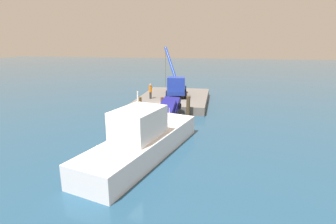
{
  "coord_description": "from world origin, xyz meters",
  "views": [
    {
      "loc": [
        28.55,
        5.63,
        8.01
      ],
      "look_at": [
        1.67,
        0.48,
        0.59
      ],
      "focal_mm": 28.01,
      "sensor_mm": 36.0,
      "label": 1
    }
  ],
  "objects_px": {
    "moored_yacht": "(155,140)",
    "salvaged_car": "(166,115)",
    "crane_truck": "(176,86)",
    "dock_worker": "(150,91)"
  },
  "relations": [
    {
      "from": "salvaged_car",
      "to": "moored_yacht",
      "type": "height_order",
      "value": "moored_yacht"
    },
    {
      "from": "crane_truck",
      "to": "salvaged_car",
      "type": "relative_size",
      "value": 1.9
    },
    {
      "from": "moored_yacht",
      "to": "salvaged_car",
      "type": "bearing_deg",
      "value": -176.4
    },
    {
      "from": "crane_truck",
      "to": "salvaged_car",
      "type": "height_order",
      "value": "crane_truck"
    },
    {
      "from": "crane_truck",
      "to": "moored_yacht",
      "type": "xyz_separation_m",
      "value": [
        14.96,
        0.73,
        -1.72
      ]
    },
    {
      "from": "crane_truck",
      "to": "moored_yacht",
      "type": "distance_m",
      "value": 15.08
    },
    {
      "from": "crane_truck",
      "to": "salvaged_car",
      "type": "distance_m",
      "value": 8.18
    },
    {
      "from": "salvaged_car",
      "to": "moored_yacht",
      "type": "relative_size",
      "value": 0.29
    },
    {
      "from": "salvaged_car",
      "to": "dock_worker",
      "type": "bearing_deg",
      "value": -151.55
    },
    {
      "from": "dock_worker",
      "to": "crane_truck",
      "type": "bearing_deg",
      "value": 124.71
    }
  ]
}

